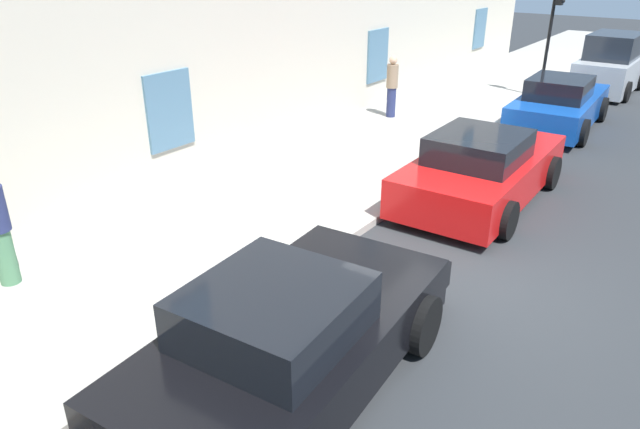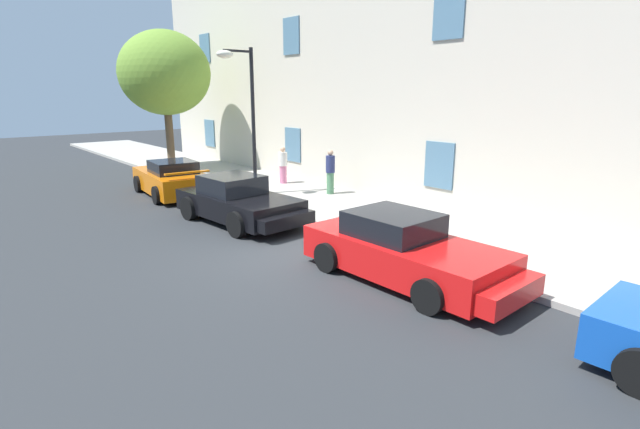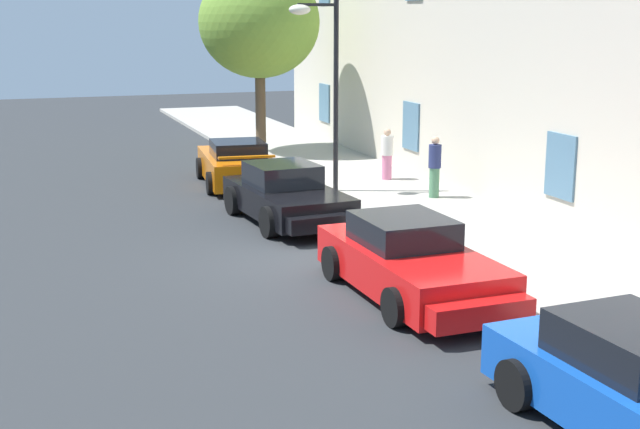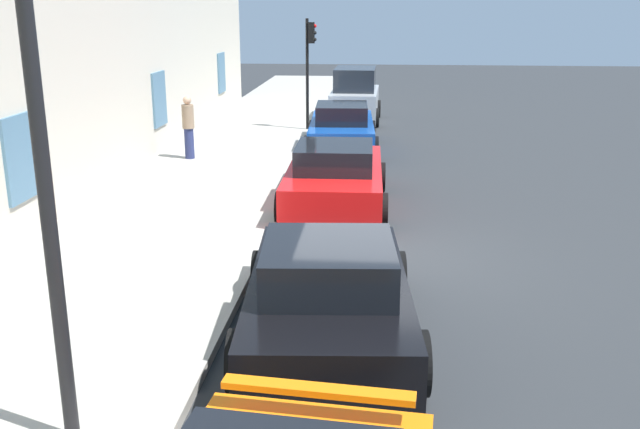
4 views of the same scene
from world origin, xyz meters
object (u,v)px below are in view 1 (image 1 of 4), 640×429
Objects in this scene: hatchback_parked at (610,66)px; sportscar_white_middle at (485,167)px; sportscar_yellow_flank at (299,330)px; sportscar_tail_end at (560,104)px; pedestrian_strolling at (392,86)px; traffic_light at (555,17)px.

sportscar_white_middle is at bearing -179.80° from hatchback_parked.
sportscar_yellow_flank is 6.33m from sportscar_white_middle.
sportscar_yellow_flank reaches higher than sportscar_tail_end.
sportscar_yellow_flank is 0.97× the size of sportscar_white_middle.
sportscar_white_middle is at bearing -131.97° from pedestrian_strolling.
sportscar_white_middle is 2.90× the size of pedestrian_strolling.
sportscar_tail_end reaches higher than sportscar_white_middle.
pedestrian_strolling is (-7.51, 4.16, 0.13)m from hatchback_parked.
sportscar_yellow_flank is 2.80× the size of pedestrian_strolling.
sportscar_yellow_flank is 17.61m from hatchback_parked.
pedestrian_strolling is (3.78, 4.20, 0.40)m from sportscar_white_middle.
hatchback_parked is at bearing 1.21° from sportscar_yellow_flank.
pedestrian_strolling reaches higher than sportscar_white_middle.
sportscar_yellow_flank is at bearing -177.48° from sportscar_tail_end.
sportscar_white_middle is at bearing 2.99° from sportscar_yellow_flank.
hatchback_parked is at bearing -1.90° from sportscar_tail_end.
sportscar_yellow_flank reaches higher than sportscar_white_middle.
sportscar_tail_end is 1.37× the size of traffic_light.
hatchback_parked is 1.04× the size of traffic_light.
traffic_light is at bearing 9.34° from sportscar_white_middle.
traffic_light reaches higher than pedestrian_strolling.
hatchback_parked is at bearing 0.20° from sportscar_white_middle.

